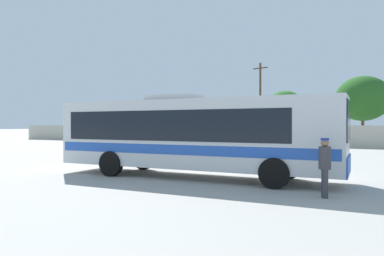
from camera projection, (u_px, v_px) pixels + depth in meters
ground_plane at (272, 157)px, 23.55m from camera, size 300.00×300.00×0.00m
perimeter_wall at (308, 136)px, 35.11m from camera, size 80.00×0.30×2.07m
coach_bus_silver_blue at (190, 133)px, 14.72m from camera, size 11.72×2.99×3.36m
attendant_by_bus_door at (325, 164)px, 10.52m from camera, size 0.45×0.45×1.75m
parked_car_leftmost_maroon at (209, 138)px, 35.75m from camera, size 4.23×2.14×1.49m
parked_car_second_grey at (270, 139)px, 32.82m from camera, size 4.51×2.16×1.52m
utility_pole_near at (260, 102)px, 41.08m from camera, size 1.78×0.55×9.17m
roadside_tree_left at (196, 109)px, 44.96m from camera, size 3.95×3.95×5.75m
roadside_tree_midleft at (285, 107)px, 40.41m from camera, size 4.31×4.31×5.94m
roadside_tree_midright at (363, 99)px, 38.67m from camera, size 5.67×5.67×7.35m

